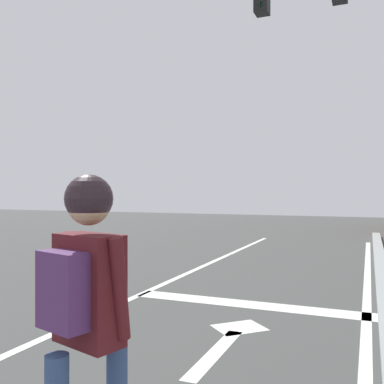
{
  "coord_description": "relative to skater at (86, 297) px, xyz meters",
  "views": [
    {
      "loc": [
        3.31,
        1.61,
        1.6
      ],
      "look_at": [
        1.32,
        6.42,
        1.59
      ],
      "focal_mm": 40.2,
      "sensor_mm": 36.0,
      "label": 1
    }
  ],
  "objects": [
    {
      "name": "lane_line_curbside",
      "position": [
        1.24,
        2.66,
        -1.08
      ],
      "size": [
        0.12,
        20.0,
        0.01
      ],
      "primitive_type": "cube",
      "color": "silver",
      "rests_on": "ground"
    },
    {
      "name": "traffic_signal_mast",
      "position": [
        1.16,
        5.66,
        2.9
      ],
      "size": [
        3.94,
        0.34,
        5.68
      ],
      "color": "#61525F",
      "rests_on": "ground"
    },
    {
      "name": "lane_line_center",
      "position": [
        -1.99,
        2.66,
        -1.08
      ],
      "size": [
        0.12,
        20.0,
        0.01
      ],
      "primitive_type": "cube",
      "color": "silver",
      "rests_on": "ground"
    },
    {
      "name": "stop_bar",
      "position": [
        -0.3,
        4.16,
        -1.08
      ],
      "size": [
        3.38,
        0.4,
        0.01
      ],
      "primitive_type": "cube",
      "color": "silver",
      "rests_on": "ground"
    },
    {
      "name": "skater",
      "position": [
        0.0,
        0.0,
        0.0
      ],
      "size": [
        0.43,
        0.6,
        1.59
      ],
      "color": "#344C78",
      "rests_on": "skateboard"
    },
    {
      "name": "lane_arrow_head",
      "position": [
        -0.13,
        3.12,
        -1.08
      ],
      "size": [
        0.71,
        0.71,
        0.01
      ],
      "primitive_type": "cube",
      "rotation": [
        0.0,
        0.0,
        0.79
      ],
      "color": "silver",
      "rests_on": "ground"
    },
    {
      "name": "lane_arrow_stem",
      "position": [
        -0.13,
        2.27,
        -1.08
      ],
      "size": [
        0.16,
        1.4,
        0.01
      ],
      "primitive_type": "cube",
      "color": "silver",
      "rests_on": "ground"
    }
  ]
}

